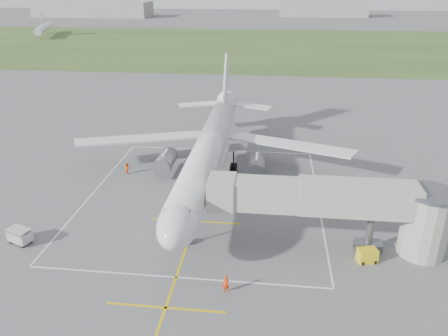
# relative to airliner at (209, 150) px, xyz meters

# --- Properties ---
(ground) EXTENTS (700.00, 700.00, 0.00)m
(ground) POSITION_rel_airliner_xyz_m (0.00, -0.75, -4.39)
(ground) COLOR #535356
(ground) RESTS_ON ground
(grass_strip) EXTENTS (700.00, 120.00, 0.02)m
(grass_strip) POSITION_rel_airliner_xyz_m (0.00, 129.25, -4.38)
(grass_strip) COLOR #364F22
(grass_strip) RESTS_ON ground
(apron_markings) EXTENTS (28.20, 60.00, 0.01)m
(apron_markings) POSITION_rel_airliner_xyz_m (0.00, -6.57, -4.38)
(apron_markings) COLOR gold
(apron_markings) RESTS_ON ground
(airliner) EXTENTS (38.93, 46.75, 13.52)m
(airliner) POSITION_rel_airliner_xyz_m (0.00, 0.00, 0.00)
(airliner) COLOR silver
(airliner) RESTS_ON ground
(jet_bridge) EXTENTS (23.40, 5.00, 7.20)m
(jet_bridge) POSITION_rel_airliner_xyz_m (15.72, -14.25, 0.35)
(jet_bridge) COLOR gray
(jet_bridge) RESTS_ON ground
(gpu_unit) EXTENTS (2.01, 1.62, 1.34)m
(gpu_unit) POSITION_rel_airliner_xyz_m (17.57, -16.28, -3.73)
(gpu_unit) COLOR yellow
(gpu_unit) RESTS_ON ground
(baggage_cart) EXTENTS (2.67, 2.14, 1.62)m
(baggage_cart) POSITION_rel_airliner_xyz_m (-16.95, -17.03, -3.57)
(baggage_cart) COLOR #B3B3B3
(baggage_cart) RESTS_ON ground
(ramp_worker_nose) EXTENTS (0.61, 0.42, 1.62)m
(ramp_worker_nose) POSITION_rel_airliner_xyz_m (4.71, -22.22, -3.58)
(ramp_worker_nose) COLOR #F13707
(ramp_worker_nose) RESTS_ON ground
(ramp_worker_wing) EXTENTS (0.97, 0.99, 1.61)m
(ramp_worker_wing) POSITION_rel_airliner_xyz_m (-11.53, 0.96, -3.59)
(ramp_worker_wing) COLOR #F95A07
(ramp_worker_wing) RESTS_ON ground
(distant_hangars) EXTENTS (345.00, 49.00, 12.00)m
(distant_hangars) POSITION_rel_airliner_xyz_m (-16.15, 264.44, 0.78)
(distant_hangars) COLOR gray
(distant_hangars) RESTS_ON ground
(distant_aircraft) EXTENTS (228.17, 55.30, 8.85)m
(distant_aircraft) POSITION_rel_airliner_xyz_m (3.51, 164.70, -0.80)
(distant_aircraft) COLOR silver
(distant_aircraft) RESTS_ON ground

